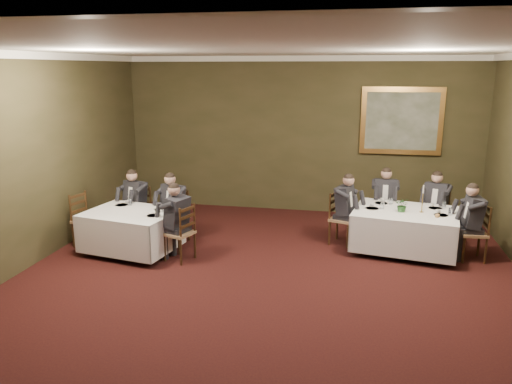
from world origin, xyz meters
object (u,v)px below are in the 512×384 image
(centerpiece, at_px, (403,204))
(chair_sec_endright, at_px, (180,244))
(table_second, at_px, (131,229))
(diner_main_backright, at_px, (435,213))
(diner_sec_backleft, at_px, (137,211))
(diner_main_endleft, at_px, (343,218))
(chair_main_endright, at_px, (472,244))
(diner_main_endright, at_px, (473,231))
(chair_sec_endleft, at_px, (87,231))
(chair_main_backright, at_px, (434,225))
(diner_sec_endright, at_px, (179,232))
(diner_sec_backright, at_px, (174,216))
(chair_sec_backleft, at_px, (138,222))
(chair_sec_backright, at_px, (175,227))
(painting, at_px, (401,121))
(diner_main_backleft, at_px, (384,209))
(table_main, at_px, (405,228))
(chair_main_backleft, at_px, (383,219))
(chair_main_endleft, at_px, (342,229))
(candlestick, at_px, (422,202))

(centerpiece, bearing_deg, chair_sec_endright, -163.29)
(table_second, relative_size, diner_main_backright, 1.30)
(diner_sec_backleft, bearing_deg, centerpiece, -157.62)
(diner_main_endleft, relative_size, centerpiece, 4.94)
(chair_main_endright, relative_size, chair_sec_endright, 1.00)
(diner_main_endright, bearing_deg, chair_sec_endright, 96.69)
(centerpiece, bearing_deg, table_second, -168.58)
(chair_sec_endleft, bearing_deg, diner_sec_backleft, 150.42)
(chair_main_backright, distance_m, diner_sec_endright, 4.92)
(diner_main_endright, xyz_separation_m, diner_sec_backleft, (-6.19, 0.01, 0.00))
(diner_sec_endright, bearing_deg, chair_sec_endright, -90.00)
(diner_sec_endright, height_order, chair_sec_endleft, diner_sec_endright)
(diner_sec_backright, bearing_deg, chair_main_backright, -145.72)
(chair_sec_backleft, distance_m, chair_sec_backright, 0.84)
(chair_sec_backleft, distance_m, centerpiece, 5.04)
(chair_main_backright, relative_size, painting, 0.58)
(chair_sec_endright, bearing_deg, diner_main_backleft, -38.47)
(diner_main_endright, relative_size, chair_sec_endleft, 1.35)
(table_main, bearing_deg, diner_main_endleft, 170.33)
(diner_main_backleft, xyz_separation_m, diner_main_endleft, (-0.79, -0.79, 0.00))
(table_main, height_order, diner_main_endleft, diner_main_endleft)
(diner_main_endleft, xyz_separation_m, chair_main_endright, (2.23, -0.38, -0.23))
(chair_main_backright, xyz_separation_m, diner_main_backright, (-0.00, -0.01, 0.23))
(chair_main_backleft, distance_m, chair_sec_backright, 4.14)
(diner_sec_endright, height_order, painting, painting)
(chair_sec_backleft, distance_m, chair_sec_endright, 1.62)
(diner_main_backright, height_order, painting, painting)
(chair_sec_backright, xyz_separation_m, painting, (4.25, 2.57, 1.85))
(table_main, distance_m, painting, 2.81)
(chair_main_endleft, relative_size, chair_sec_endleft, 1.00)
(chair_main_backleft, relative_size, diner_sec_backright, 0.74)
(chair_sec_endleft, bearing_deg, candlestick, 113.90)
(diner_main_endleft, bearing_deg, chair_main_endright, 99.62)
(chair_main_backleft, bearing_deg, chair_main_backright, 171.63)
(chair_sec_endright, relative_size, candlestick, 1.97)
(chair_main_backright, height_order, chair_main_endright, same)
(chair_main_backleft, distance_m, diner_main_endright, 1.87)
(chair_main_backright, relative_size, chair_sec_endleft, 1.00)
(diner_main_backleft, xyz_separation_m, diner_sec_endright, (-3.52, -2.18, 0.00))
(diner_sec_backright, bearing_deg, diner_main_endright, -157.55)
(chair_sec_backright, bearing_deg, diner_main_backleft, -140.75)
(chair_main_backright, distance_m, diner_main_backright, 0.23)
(chair_main_backright, relative_size, diner_sec_endright, 0.74)
(chair_sec_backright, height_order, candlestick, candlestick)
(table_second, height_order, diner_main_backleft, diner_main_backleft)
(diner_main_endright, height_order, centerpiece, diner_main_endright)
(diner_sec_backleft, relative_size, diner_sec_endright, 1.00)
(chair_main_backright, xyz_separation_m, centerpiece, (-0.71, -0.91, 0.62))
(diner_main_endright, xyz_separation_m, chair_sec_endleft, (-6.89, -0.67, -0.23))
(chair_main_endleft, xyz_separation_m, diner_main_endright, (2.23, -0.38, 0.23))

